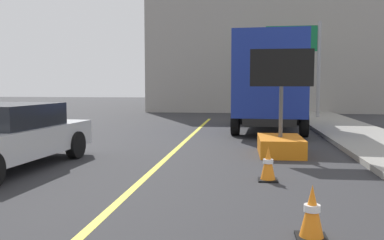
# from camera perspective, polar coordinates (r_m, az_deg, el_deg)

# --- Properties ---
(arrow_board_trailer) EXTENTS (1.60, 1.82, 2.70)m
(arrow_board_trailer) POSITION_cam_1_polar(r_m,az_deg,el_deg) (10.97, 12.00, -2.13)
(arrow_board_trailer) COLOR orange
(arrow_board_trailer) RESTS_ON ground
(box_truck) EXTENTS (2.92, 6.75, 3.60)m
(box_truck) POSITION_cam_1_polar(r_m,az_deg,el_deg) (16.50, 10.61, 5.19)
(box_truck) COLOR black
(box_truck) RESTS_ON ground
(pickup_car) EXTENTS (2.36, 4.89, 1.38)m
(pickup_car) POSITION_cam_1_polar(r_m,az_deg,el_deg) (9.73, -24.67, -2.07)
(pickup_car) COLOR silver
(pickup_car) RESTS_ON ground
(highway_guide_sign) EXTENTS (2.79, 0.18, 5.00)m
(highway_guide_sign) POSITION_cam_1_polar(r_m,az_deg,el_deg) (22.38, 14.98, 8.86)
(highway_guide_sign) COLOR gray
(highway_guide_sign) RESTS_ON ground
(far_building_block) EXTENTS (14.93, 8.39, 8.73)m
(far_building_block) POSITION_cam_1_polar(r_m,az_deg,el_deg) (30.83, 9.26, 9.56)
(far_building_block) COLOR gray
(far_building_block) RESTS_ON ground
(traffic_cone_mid_lane) EXTENTS (0.36, 0.36, 0.64)m
(traffic_cone_mid_lane) POSITION_cam_1_polar(r_m,az_deg,el_deg) (5.15, 16.07, -12.04)
(traffic_cone_mid_lane) COLOR black
(traffic_cone_mid_lane) RESTS_ON ground
(traffic_cone_far_lane) EXTENTS (0.36, 0.36, 0.65)m
(traffic_cone_far_lane) POSITION_cam_1_polar(r_m,az_deg,el_deg) (7.95, 10.36, -5.94)
(traffic_cone_far_lane) COLOR black
(traffic_cone_far_lane) RESTS_ON ground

